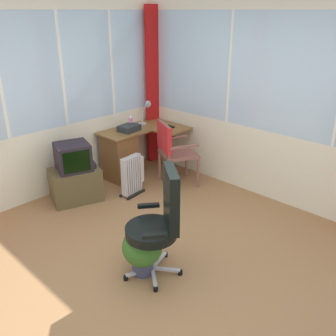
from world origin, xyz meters
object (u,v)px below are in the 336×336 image
at_px(tv_remote, 171,126).
at_px(spray_bottle, 131,121).
at_px(desk_lamp, 148,109).
at_px(office_chair, 161,218).
at_px(paper_tray, 129,128).
at_px(desk, 122,153).
at_px(potted_plant, 142,249).
at_px(space_heater, 133,175).
at_px(wooden_armchair, 170,146).
at_px(tv_on_stand, 75,176).

height_order(tv_remote, spray_bottle, spray_bottle).
xyz_separation_m(desk_lamp, spray_bottle, (-0.34, 0.03, -0.14)).
bearing_deg(spray_bottle, desk_lamp, -4.45).
bearing_deg(tv_remote, office_chair, -134.16).
height_order(spray_bottle, paper_tray, spray_bottle).
height_order(desk, potted_plant, desk).
height_order(desk_lamp, office_chair, desk_lamp).
xyz_separation_m(tv_remote, paper_tray, (-0.58, 0.31, 0.03)).
relative_size(desk_lamp, tv_remote, 2.50).
bearing_deg(space_heater, wooden_armchair, -17.05).
distance_m(spray_bottle, paper_tray, 0.17).
distance_m(desk, spray_bottle, 0.51).
relative_size(desk, potted_plant, 2.46).
height_order(wooden_armchair, office_chair, office_chair).
bearing_deg(wooden_armchair, desk, 113.56).
xyz_separation_m(tv_remote, space_heater, (-0.98, -0.21, -0.45)).
distance_m(desk_lamp, paper_tray, 0.51).
xyz_separation_m(tv_on_stand, potted_plant, (-0.42, -1.78, -0.08)).
xyz_separation_m(desk_lamp, tv_on_stand, (-1.51, -0.17, -0.61)).
bearing_deg(desk_lamp, desk, -174.83).
distance_m(office_chair, tv_on_stand, 1.93).
relative_size(office_chair, space_heater, 1.91).
bearing_deg(space_heater, potted_plant, -128.18).
distance_m(wooden_armchair, office_chair, 1.99).
bearing_deg(paper_tray, potted_plant, -128.02).
xyz_separation_m(desk, tv_on_stand, (-0.92, -0.11, -0.03)).
bearing_deg(desk, wooden_armchair, -66.44).
height_order(spray_bottle, potted_plant, spray_bottle).
bearing_deg(office_chair, desk, 59.31).
relative_size(tv_on_stand, potted_plant, 1.63).
height_order(desk, desk_lamp, desk_lamp).
relative_size(desk, wooden_armchair, 1.28).
distance_m(desk, space_heater, 0.61).
bearing_deg(office_chair, wooden_armchair, 40.80).
xyz_separation_m(desk, potted_plant, (-1.33, -1.89, -0.12)).
bearing_deg(paper_tray, space_heater, -127.61).
distance_m(spray_bottle, wooden_armchair, 0.82).
relative_size(desk_lamp, potted_plant, 0.76).
relative_size(desk, space_heater, 2.14).
bearing_deg(spray_bottle, office_chair, -124.74).
bearing_deg(potted_plant, wooden_armchair, 35.79).
bearing_deg(desk, potted_plant, -125.07).
bearing_deg(desk, paper_tray, -9.19).
relative_size(tv_on_stand, space_heater, 1.41).
distance_m(desk_lamp, wooden_armchair, 0.89).
bearing_deg(tv_on_stand, spray_bottle, 9.37).
distance_m(paper_tray, office_chair, 2.40).
bearing_deg(wooden_armchair, tv_on_stand, 153.96).
distance_m(wooden_armchair, space_heater, 0.68).
relative_size(desk, tv_remote, 8.16).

